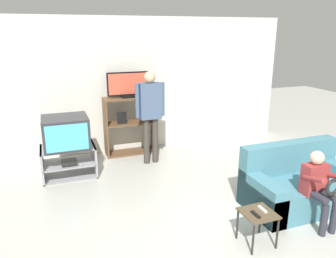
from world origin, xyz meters
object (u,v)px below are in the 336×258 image
remote_control_black (256,214)px  remote_control_white (262,209)px  couch (299,186)px  media_shelf (130,125)px  person_standing_adult (150,109)px  tv_stand (69,162)px  television_main (66,132)px  person_seated_child (319,184)px  snack_table (258,217)px  television_flat (128,85)px

remote_control_black → remote_control_white: size_ratio=1.00×
remote_control_white → couch: couch is taller
media_shelf → person_standing_adult: 0.78m
media_shelf → remote_control_black: (0.57, -3.36, -0.17)m
tv_stand → television_main: bearing=-142.0°
television_main → person_standing_adult: person_standing_adult is taller
person_standing_adult → person_seated_child: person_standing_adult is taller
person_standing_adult → remote_control_black: bearing=-82.9°
remote_control_black → couch: couch is taller
tv_stand → person_standing_adult: bearing=3.5°
snack_table → remote_control_white: size_ratio=2.76×
person_standing_adult → couch: bearing=-55.8°
tv_stand → television_main: television_main is taller
remote_control_white → television_flat: bearing=103.7°
television_main → person_seated_child: size_ratio=0.74×
couch → person_standing_adult: bearing=124.2°
snack_table → person_standing_adult: person_standing_adult is taller
media_shelf → snack_table: media_shelf is taller
television_flat → person_seated_child: 3.67m
person_standing_adult → snack_table: bearing=-81.5°
media_shelf → television_flat: 0.78m
remote_control_black → person_seated_child: size_ratio=0.15×
media_shelf → remote_control_white: size_ratio=7.83×
person_seated_child → television_main: bearing=137.4°
person_seated_child → remote_control_white: bearing=-176.6°
remote_control_white → couch: size_ratio=0.09×
tv_stand → remote_control_black: bearing=-56.0°
media_shelf → remote_control_black: media_shelf is taller
tv_stand → snack_table: size_ratio=2.16×
remote_control_white → tv_stand: bearing=128.0°
tv_stand → television_flat: (1.21, 0.68, 1.10)m
media_shelf → person_standing_adult: size_ratio=0.67×
television_flat → remote_control_white: television_flat is taller
remote_control_black → person_standing_adult: 2.84m
tv_stand → person_standing_adult: size_ratio=0.51×
remote_control_black → media_shelf: bearing=99.1°
remote_control_black → person_seated_child: person_seated_child is taller
media_shelf → couch: bearing=-58.6°
television_main → couch: bearing=-35.3°
television_main → couch: (2.93, -2.07, -0.49)m
tv_stand → remote_control_white: tv_stand is taller
media_shelf → remote_control_black: size_ratio=7.83×
media_shelf → couch: 3.26m
remote_control_black → couch: bearing=27.2°
snack_table → person_standing_adult: (-0.41, 2.71, 0.68)m
television_main → remote_control_black: television_main is taller
tv_stand → media_shelf: 1.45m
remote_control_white → snack_table: bearing=-157.8°
tv_stand → person_seated_child: bearing=-42.7°
television_flat → snack_table: bearing=-79.0°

